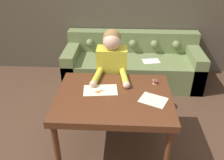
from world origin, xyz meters
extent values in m
plane|color=#4C3323|center=(0.00, 0.00, 0.00)|extent=(16.00, 16.00, 0.00)
cube|color=#562D19|center=(0.11, 0.09, 0.70)|extent=(1.18, 0.90, 0.07)
cylinder|color=#562D19|center=(-0.42, -0.30, 0.33)|extent=(0.06, 0.06, 0.66)
cylinder|color=#562D19|center=(0.64, -0.30, 0.33)|extent=(0.06, 0.06, 0.66)
cylinder|color=#562D19|center=(-0.42, 0.49, 0.33)|extent=(0.06, 0.06, 0.66)
cylinder|color=#562D19|center=(0.64, 0.49, 0.33)|extent=(0.06, 0.06, 0.66)
cube|color=olive|center=(0.35, 1.64, 0.22)|extent=(2.20, 0.86, 0.44)
cube|color=olive|center=(0.35, 1.96, 0.61)|extent=(2.20, 0.22, 0.35)
cube|color=olive|center=(-0.65, 1.64, 0.30)|extent=(0.20, 0.86, 0.60)
cube|color=olive|center=(1.35, 1.64, 0.30)|extent=(0.20, 0.86, 0.60)
sphere|color=olive|center=(-0.37, 1.83, 0.61)|extent=(0.13, 0.13, 0.13)
sphere|color=olive|center=(-0.01, 1.83, 0.61)|extent=(0.13, 0.13, 0.13)
sphere|color=olive|center=(0.35, 1.83, 0.61)|extent=(0.13, 0.13, 0.13)
sphere|color=olive|center=(0.71, 1.83, 0.61)|extent=(0.13, 0.13, 0.13)
sphere|color=olive|center=(1.07, 1.83, 0.61)|extent=(0.13, 0.13, 0.13)
cube|color=white|center=(0.64, 1.53, 0.44)|extent=(0.29, 0.23, 0.00)
cylinder|color=#33281E|center=(0.06, 0.68, 0.23)|extent=(0.28, 0.28, 0.45)
cube|color=gold|center=(0.06, 0.68, 0.73)|extent=(0.36, 0.22, 0.55)
sphere|color=#DBAD8E|center=(0.06, 0.66, 1.10)|extent=(0.21, 0.21, 0.21)
sphere|color=olive|center=(0.06, 0.69, 1.12)|extent=(0.21, 0.21, 0.21)
cylinder|color=gold|center=(-0.09, 0.41, 0.77)|extent=(0.12, 0.33, 0.07)
sphere|color=#DBAD8E|center=(-0.12, 0.24, 0.77)|extent=(0.08, 0.08, 0.08)
cylinder|color=gold|center=(0.22, 0.41, 0.77)|extent=(0.12, 0.33, 0.07)
sphere|color=#DBAD8E|center=(0.24, 0.24, 0.77)|extent=(0.08, 0.08, 0.08)
cube|color=beige|center=(-0.03, 0.18, 0.74)|extent=(0.37, 0.25, 0.00)
cube|color=beige|center=(0.50, 0.03, 0.74)|extent=(0.31, 0.29, 0.00)
cube|color=silver|center=(0.03, 0.22, 0.74)|extent=(0.08, 0.09, 0.00)
cube|color=#D1511E|center=(-0.03, 0.15, 0.74)|extent=(0.06, 0.06, 0.00)
torus|color=#D1511E|center=(-0.05, 0.12, 0.74)|extent=(0.04, 0.04, 0.01)
cube|color=silver|center=(0.04, 0.20, 0.74)|extent=(0.10, 0.06, 0.00)
cube|color=#D1511E|center=(-0.04, 0.16, 0.74)|extent=(0.07, 0.04, 0.00)
torus|color=#D1511E|center=(-0.07, 0.14, 0.74)|extent=(0.04, 0.04, 0.01)
cylinder|color=silver|center=(-0.01, 0.18, 0.74)|extent=(0.01, 0.01, 0.01)
cylinder|color=red|center=(0.55, 0.35, 0.76)|extent=(0.03, 0.03, 0.04)
cylinder|color=beige|center=(0.55, 0.35, 0.78)|extent=(0.04, 0.04, 0.00)
cylinder|color=beige|center=(0.55, 0.35, 0.74)|extent=(0.04, 0.04, 0.00)
camera|label=1|loc=(0.20, -1.90, 2.08)|focal=38.00mm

